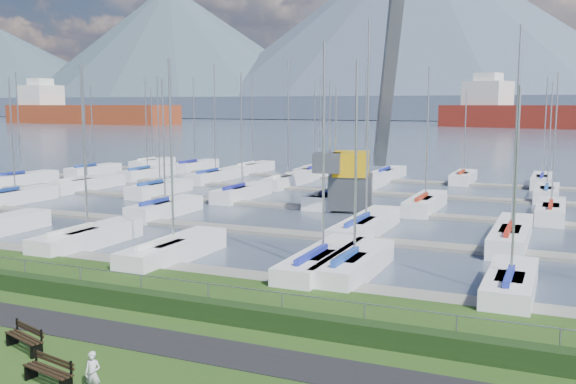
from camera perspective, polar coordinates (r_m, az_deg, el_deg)
The scene contains 14 objects.
path at distance 23.17m, azimuth -15.31°, elevation -12.02°, with size 160.00×2.00×0.04m, color black.
water at distance 280.33m, azimuth 20.78°, elevation 5.62°, with size 800.00×540.00×0.20m, color #414D5F.
hedge at distance 25.03m, azimuth -11.57°, elevation -9.59°, with size 80.00×0.70×0.70m, color black.
fence at distance 25.10m, azimuth -11.09°, elevation -7.50°, with size 0.04×0.04×80.00m, color gray.
foothill at distance 350.15m, azimuth 21.41°, elevation 6.97°, with size 900.00×80.00×12.00m, color #424C60.
mountains at distance 426.32m, azimuth 23.11°, elevation 12.42°, with size 1190.00×360.00×115.00m.
docks at distance 48.58m, azimuth 6.61°, elevation -1.71°, with size 90.00×41.60×0.25m.
bench_left at distance 22.44m, azimuth -22.32°, elevation -11.90°, with size 1.84×0.95×0.85m.
bench_right at distance 19.64m, azimuth -20.45°, elevation -14.66°, with size 1.85×0.77×0.85m.
person at distance 18.89m, azimuth -16.98°, elevation -14.76°, with size 0.45×0.30×1.24m, color #BBBAC2.
crane at distance 49.75m, azimuth 6.59°, elevation 4.94°, with size 7.02×13.13×22.35m.
cargo_ship_west at distance 286.18m, azimuth -17.80°, elevation 6.62°, with size 82.88×24.27×21.50m.
cargo_ship_mid at distance 234.60m, azimuth 23.99°, elevation 6.10°, with size 99.04×46.69×21.50m.
sailboat_fleet at distance 51.03m, azimuth 6.64°, elevation 5.04°, with size 75.36×49.15×13.64m.
Camera 1 is at (13.87, -19.87, 7.76)m, focal length 40.00 mm.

